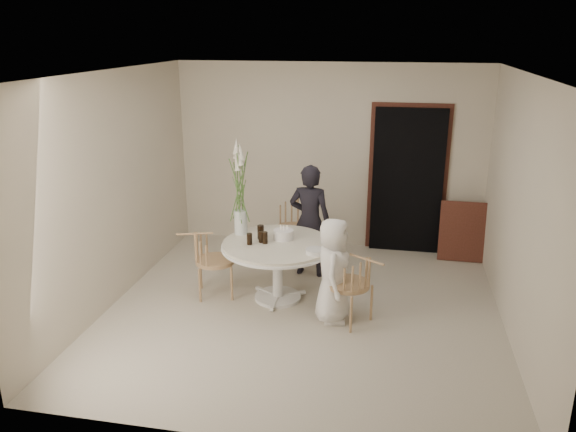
% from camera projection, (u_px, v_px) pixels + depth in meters
% --- Properties ---
extents(ground, '(4.50, 4.50, 0.00)m').
position_uv_depth(ground, '(303.00, 310.00, 6.55)').
color(ground, beige).
rests_on(ground, ground).
extents(room_shell, '(4.50, 4.50, 4.50)m').
position_uv_depth(room_shell, '(304.00, 176.00, 6.04)').
color(room_shell, white).
rests_on(room_shell, ground).
extents(doorway, '(1.00, 0.10, 2.10)m').
position_uv_depth(doorway, '(407.00, 181.00, 8.06)').
color(doorway, black).
rests_on(doorway, ground).
extents(door_trim, '(1.12, 0.03, 2.22)m').
position_uv_depth(door_trim, '(408.00, 177.00, 8.07)').
color(door_trim, brown).
rests_on(door_trim, ground).
extents(table, '(1.33, 1.33, 0.73)m').
position_uv_depth(table, '(277.00, 251.00, 6.65)').
color(table, white).
rests_on(table, ground).
extents(picture_frame, '(0.64, 0.20, 0.84)m').
position_uv_depth(picture_frame, '(462.00, 232.00, 7.88)').
color(picture_frame, brown).
rests_on(picture_frame, ground).
extents(chair_far, '(0.52, 0.56, 0.87)m').
position_uv_depth(chair_far, '(295.00, 220.00, 7.92)').
color(chair_far, tan).
rests_on(chair_far, ground).
extents(chair_right, '(0.62, 0.61, 0.83)m').
position_uv_depth(chair_right, '(357.00, 280.00, 6.09)').
color(chair_right, tan).
rests_on(chair_right, ground).
extents(chair_left, '(0.57, 0.55, 0.82)m').
position_uv_depth(chair_left, '(205.00, 255.00, 6.78)').
color(chair_left, tan).
rests_on(chair_left, ground).
extents(girl, '(0.58, 0.41, 1.50)m').
position_uv_depth(girl, '(310.00, 221.00, 7.32)').
color(girl, black).
rests_on(girl, ground).
extents(boy, '(0.42, 0.61, 1.20)m').
position_uv_depth(boy, '(333.00, 271.00, 6.16)').
color(boy, white).
rests_on(boy, ground).
extents(birthday_cake, '(0.24, 0.24, 0.17)m').
position_uv_depth(birthday_cake, '(283.00, 234.00, 6.71)').
color(birthday_cake, silver).
rests_on(birthday_cake, table).
extents(cola_tumbler_a, '(0.08, 0.08, 0.14)m').
position_uv_depth(cola_tumbler_a, '(250.00, 239.00, 6.54)').
color(cola_tumbler_a, black).
rests_on(cola_tumbler_a, table).
extents(cola_tumbler_b, '(0.07, 0.07, 0.14)m').
position_uv_depth(cola_tumbler_b, '(265.00, 238.00, 6.57)').
color(cola_tumbler_b, black).
rests_on(cola_tumbler_b, table).
extents(cola_tumbler_c, '(0.08, 0.08, 0.14)m').
position_uv_depth(cola_tumbler_c, '(261.00, 237.00, 6.61)').
color(cola_tumbler_c, black).
rests_on(cola_tumbler_c, table).
extents(cola_tumbler_d, '(0.10, 0.10, 0.17)m').
position_uv_depth(cola_tumbler_d, '(261.00, 232.00, 6.71)').
color(cola_tumbler_d, black).
rests_on(cola_tumbler_d, table).
extents(plate_stack, '(0.23, 0.23, 0.05)m').
position_uv_depth(plate_stack, '(315.00, 251.00, 6.28)').
color(plate_stack, white).
rests_on(plate_stack, table).
extents(flower_vase, '(0.16, 0.16, 1.19)m').
position_uv_depth(flower_vase, '(240.00, 190.00, 6.74)').
color(flower_vase, silver).
rests_on(flower_vase, table).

